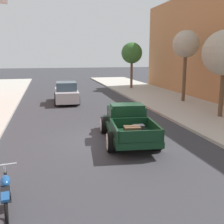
# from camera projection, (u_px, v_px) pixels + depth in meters

# --- Properties ---
(ground_plane) EXTENTS (140.00, 140.00, 0.00)m
(ground_plane) POSITION_uv_depth(u_px,v_px,m) (103.00, 140.00, 12.29)
(ground_plane) COLOR #333338
(hotrod_truck_dark_green) EXTENTS (2.52, 5.06, 1.58)m
(hotrod_truck_dark_green) POSITION_uv_depth(u_px,v_px,m) (127.00, 123.00, 12.28)
(hotrod_truck_dark_green) COLOR black
(hotrod_truck_dark_green) RESTS_ON ground
(motorcycle_parked) EXTENTS (0.62, 2.11, 0.93)m
(motorcycle_parked) POSITION_uv_depth(u_px,v_px,m) (6.00, 191.00, 6.76)
(motorcycle_parked) COLOR black
(motorcycle_parked) RESTS_ON ground
(car_background_silver) EXTENTS (1.97, 4.35, 1.65)m
(car_background_silver) POSITION_uv_depth(u_px,v_px,m) (66.00, 93.00, 21.64)
(car_background_silver) COLOR #B7B7BC
(car_background_silver) RESTS_ON ground
(street_tree_second) EXTENTS (2.03, 2.03, 5.40)m
(street_tree_second) POSITION_uv_depth(u_px,v_px,m) (186.00, 45.00, 20.84)
(street_tree_second) COLOR brown
(street_tree_second) RESTS_ON sidewalk_right
(street_tree_third) EXTENTS (2.23, 2.23, 4.89)m
(street_tree_third) POSITION_uv_depth(u_px,v_px,m) (132.00, 53.00, 29.44)
(street_tree_third) COLOR brown
(street_tree_third) RESTS_ON sidewalk_right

